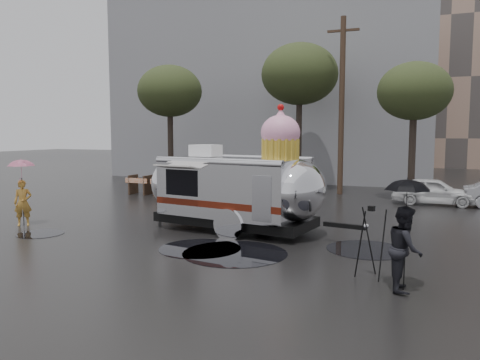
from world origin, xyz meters
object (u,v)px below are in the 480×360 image
at_px(airstream_trailer, 237,186).
at_px(person_right, 405,248).
at_px(tripod, 371,234).
at_px(person_left, 23,203).

bearing_deg(airstream_trailer, person_right, -28.73).
height_order(person_right, tripod, person_right).
bearing_deg(person_left, airstream_trailer, -23.59).
bearing_deg(tripod, person_left, -170.48).
bearing_deg(airstream_trailer, tripod, -28.58).
height_order(airstream_trailer, person_right, airstream_trailer).
relative_size(person_left, person_right, 0.91).
relative_size(person_left, tripod, 0.98).
bearing_deg(person_right, airstream_trailer, 46.59).
bearing_deg(tripod, airstream_trailer, 159.39).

